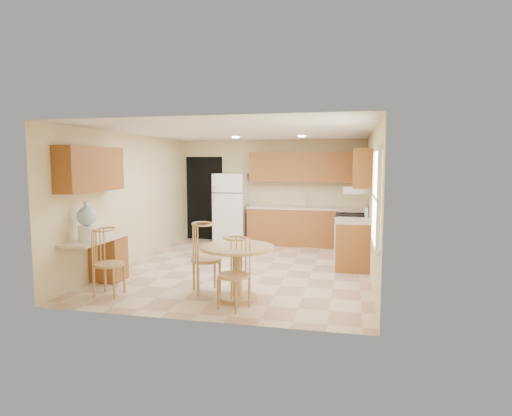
% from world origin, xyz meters
% --- Properties ---
extents(floor, '(5.50, 5.50, 0.00)m').
position_xyz_m(floor, '(0.00, 0.00, 0.00)').
color(floor, beige).
rests_on(floor, ground).
extents(ceiling, '(4.50, 5.50, 0.02)m').
position_xyz_m(ceiling, '(0.00, 0.00, 2.50)').
color(ceiling, white).
rests_on(ceiling, wall_back).
extents(wall_back, '(4.50, 0.02, 2.50)m').
position_xyz_m(wall_back, '(0.00, 2.75, 1.25)').
color(wall_back, beige).
rests_on(wall_back, floor).
extents(wall_front, '(4.50, 0.02, 2.50)m').
position_xyz_m(wall_front, '(0.00, -2.75, 1.25)').
color(wall_front, beige).
rests_on(wall_front, floor).
extents(wall_left, '(0.02, 5.50, 2.50)m').
position_xyz_m(wall_left, '(-2.25, 0.00, 1.25)').
color(wall_left, beige).
rests_on(wall_left, floor).
extents(wall_right, '(0.02, 5.50, 2.50)m').
position_xyz_m(wall_right, '(2.25, 0.00, 1.25)').
color(wall_right, beige).
rests_on(wall_right, floor).
extents(doorway, '(0.90, 0.02, 2.10)m').
position_xyz_m(doorway, '(-1.75, 2.73, 1.05)').
color(doorway, black).
rests_on(doorway, floor).
extents(base_cab_back, '(2.75, 0.60, 0.87)m').
position_xyz_m(base_cab_back, '(0.88, 2.45, 0.43)').
color(base_cab_back, '#9E5D28').
rests_on(base_cab_back, floor).
extents(counter_back, '(2.75, 0.63, 0.04)m').
position_xyz_m(counter_back, '(0.88, 2.45, 0.89)').
color(counter_back, beige).
rests_on(counter_back, base_cab_back).
extents(base_cab_right_a, '(0.60, 0.59, 0.87)m').
position_xyz_m(base_cab_right_a, '(1.95, 1.85, 0.43)').
color(base_cab_right_a, '#9E5D28').
rests_on(base_cab_right_a, floor).
extents(counter_right_a, '(0.63, 0.59, 0.04)m').
position_xyz_m(counter_right_a, '(1.95, 1.85, 0.89)').
color(counter_right_a, beige).
rests_on(counter_right_a, base_cab_right_a).
extents(base_cab_right_b, '(0.60, 0.80, 0.87)m').
position_xyz_m(base_cab_right_b, '(1.95, 0.40, 0.43)').
color(base_cab_right_b, '#9E5D28').
rests_on(base_cab_right_b, floor).
extents(counter_right_b, '(0.63, 0.80, 0.04)m').
position_xyz_m(counter_right_b, '(1.95, 0.40, 0.89)').
color(counter_right_b, beige).
rests_on(counter_right_b, base_cab_right_b).
extents(upper_cab_back, '(2.75, 0.33, 0.70)m').
position_xyz_m(upper_cab_back, '(0.88, 2.58, 1.85)').
color(upper_cab_back, '#9E5D28').
rests_on(upper_cab_back, wall_back).
extents(upper_cab_right, '(0.33, 2.42, 0.70)m').
position_xyz_m(upper_cab_right, '(2.08, 1.21, 1.85)').
color(upper_cab_right, '#9E5D28').
rests_on(upper_cab_right, wall_right).
extents(upper_cab_left, '(0.33, 1.40, 0.70)m').
position_xyz_m(upper_cab_left, '(-2.08, -1.60, 1.85)').
color(upper_cab_left, '#9E5D28').
rests_on(upper_cab_left, wall_left).
extents(sink, '(0.78, 0.44, 0.01)m').
position_xyz_m(sink, '(0.85, 2.45, 0.91)').
color(sink, silver).
rests_on(sink, counter_back).
extents(range_hood, '(0.50, 0.76, 0.14)m').
position_xyz_m(range_hood, '(2.00, 1.18, 1.42)').
color(range_hood, silver).
rests_on(range_hood, upper_cab_right).
extents(desk_pedestal, '(0.48, 0.42, 0.72)m').
position_xyz_m(desk_pedestal, '(-2.00, -1.32, 0.36)').
color(desk_pedestal, '#9E5D28').
rests_on(desk_pedestal, floor).
extents(desk_top, '(0.50, 1.20, 0.04)m').
position_xyz_m(desk_top, '(-2.00, -1.70, 0.75)').
color(desk_top, beige).
rests_on(desk_top, desk_pedestal).
extents(window, '(0.06, 1.12, 1.30)m').
position_xyz_m(window, '(2.23, -1.85, 1.50)').
color(window, white).
rests_on(window, wall_right).
extents(can_light_a, '(0.14, 0.14, 0.02)m').
position_xyz_m(can_light_a, '(-0.50, 1.20, 2.48)').
color(can_light_a, white).
rests_on(can_light_a, ceiling).
extents(can_light_b, '(0.14, 0.14, 0.02)m').
position_xyz_m(can_light_b, '(0.90, 1.20, 2.48)').
color(can_light_b, white).
rests_on(can_light_b, ceiling).
extents(refrigerator, '(0.75, 0.73, 1.69)m').
position_xyz_m(refrigerator, '(-0.95, 2.40, 0.85)').
color(refrigerator, white).
rests_on(refrigerator, floor).
extents(stove, '(0.65, 0.76, 1.09)m').
position_xyz_m(stove, '(1.92, 1.18, 0.47)').
color(stove, white).
rests_on(stove, floor).
extents(dining_table, '(1.05, 1.05, 0.77)m').
position_xyz_m(dining_table, '(0.34, -1.82, 0.51)').
color(dining_table, tan).
rests_on(dining_table, floor).
extents(chair_table_a, '(0.46, 0.59, 1.04)m').
position_xyz_m(chair_table_a, '(-0.21, -1.67, 0.63)').
color(chair_table_a, tan).
rests_on(chair_table_a, floor).
extents(chair_table_b, '(0.42, 0.46, 0.95)m').
position_xyz_m(chair_table_b, '(0.39, -2.29, 0.58)').
color(chair_table_b, tan).
rests_on(chair_table_b, floor).
extents(chair_desk, '(0.43, 0.56, 0.98)m').
position_xyz_m(chair_desk, '(-1.55, -2.14, 0.60)').
color(chair_desk, tan).
rests_on(chair_desk, floor).
extents(water_crock, '(0.29, 0.29, 0.60)m').
position_xyz_m(water_crock, '(-2.00, -1.88, 1.04)').
color(water_crock, white).
rests_on(water_crock, desk_top).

